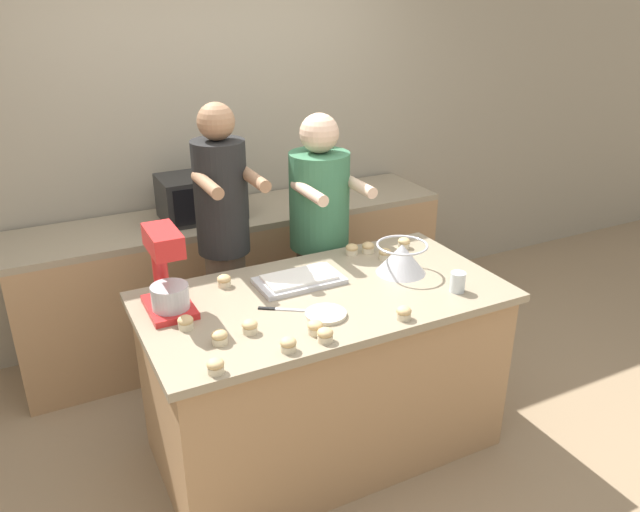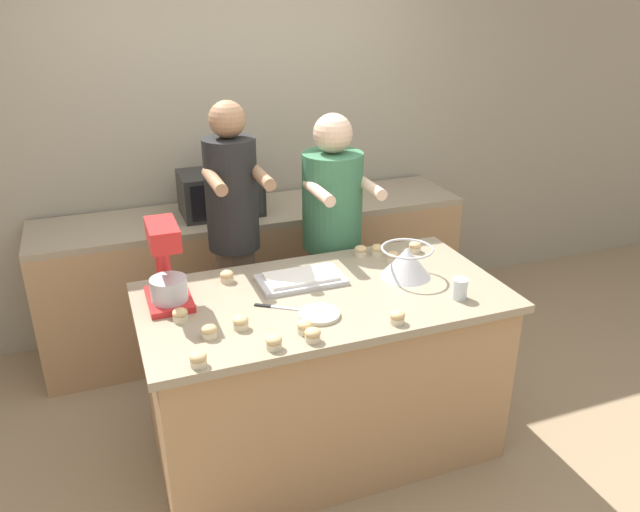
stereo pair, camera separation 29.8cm
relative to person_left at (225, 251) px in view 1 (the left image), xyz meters
The scene contains 26 objects.
ground_plane 1.18m from the person_left, 67.16° to the right, with size 16.00×16.00×0.00m, color #937A5B.
back_wall 1.07m from the person_left, 73.80° to the left, with size 10.00×0.06×2.70m.
island_counter 0.86m from the person_left, 67.16° to the right, with size 1.76×0.92×0.91m.
back_counter 0.81m from the person_left, 65.32° to the left, with size 2.80×0.60×0.93m.
person_left is the anchor object (origin of this frame).
person_right 0.59m from the person_left, ahead, with size 0.36×0.51×1.64m.
stand_mixer 0.66m from the person_left, 131.86° to the right, with size 0.20×0.30×0.40m.
mixing_bowl 0.97m from the person_left, 39.94° to the right, with size 0.27×0.27×0.16m.
baking_tray 0.54m from the person_left, 66.25° to the right, with size 0.43×0.24×0.04m.
microwave_oven 0.62m from the person_left, 84.20° to the left, with size 0.50×0.34×0.28m.
drinking_glass 1.27m from the person_left, 47.07° to the right, with size 0.07×0.07×0.10m.
small_plate 0.88m from the person_left, 78.17° to the right, with size 0.19×0.19×0.02m.
knife 0.71m from the person_left, 88.95° to the right, with size 0.19×0.14×0.01m.
cupcake_0 0.86m from the person_left, 101.96° to the right, with size 0.07×0.07×0.06m.
cupcake_1 0.88m from the person_left, 29.94° to the right, with size 0.07×0.07×0.06m.
cupcake_2 0.79m from the person_left, 121.29° to the right, with size 0.07×0.07×0.06m.
cupcake_3 0.79m from the person_left, 23.85° to the right, with size 0.07×0.07×0.06m.
cupcake_4 1.00m from the person_left, 20.75° to the right, with size 0.07×0.07×0.06m.
cupcake_5 0.92m from the person_left, 110.40° to the right, with size 0.07×0.07×0.06m.
cupcake_6 0.38m from the person_left, 109.58° to the right, with size 0.07×0.07×0.06m.
cupcake_7 1.14m from the person_left, 110.83° to the right, with size 0.07×0.07×0.06m.
cupcake_8 1.05m from the person_left, 94.95° to the right, with size 0.07×0.07×0.06m.
cupcake_9 1.05m from the person_left, 85.75° to the right, with size 0.07×0.07×0.06m.
cupcake_10 1.14m from the person_left, 65.27° to the right, with size 0.07×0.07×0.06m.
cupcake_11 0.97m from the person_left, 85.91° to the right, with size 0.07×0.07×0.06m.
cupcake_12 0.70m from the person_left, 25.57° to the right, with size 0.07×0.07×0.06m.
Camera 1 is at (-1.24, -2.39, 2.28)m, focal length 35.00 mm.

